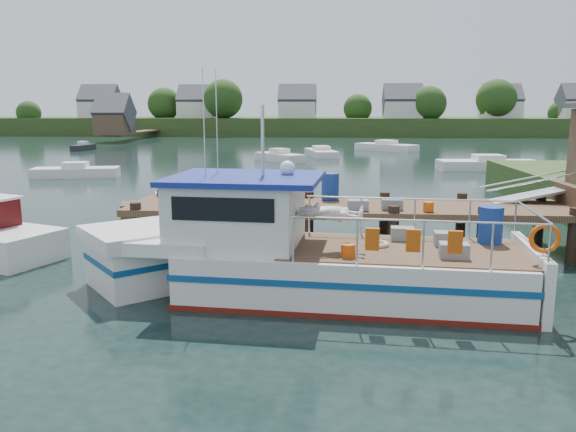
# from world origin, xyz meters

# --- Properties ---
(ground_plane) EXTENTS (160.00, 160.00, 0.00)m
(ground_plane) POSITION_xyz_m (0.00, 0.00, 0.00)
(ground_plane) COLOR black
(far_shore) EXTENTS (140.00, 42.55, 9.22)m
(far_shore) POSITION_xyz_m (0.01, 82.37, 2.10)
(far_shore) COLOR #2F461D
(far_shore) RESTS_ON ground
(dock) EXTENTS (16.60, 3.00, 4.78)m
(dock) POSITION_xyz_m (6.51, 0.01, 2.24)
(dock) COLOR #4F3925
(dock) RESTS_ON ground
(lobster_boat) EXTENTS (10.87, 3.93, 5.22)m
(lobster_boat) POSITION_xyz_m (-0.64, -4.49, 0.95)
(lobster_boat) COLOR silver
(lobster_boat) RESTS_ON ground
(moored_rowboat) EXTENTS (3.89, 2.26, 1.07)m
(moored_rowboat) POSITION_xyz_m (-6.15, 4.44, 0.40)
(moored_rowboat) COLOR #4F3925
(moored_rowboat) RESTS_ON ground
(moored_far) EXTENTS (6.56, 5.96, 1.13)m
(moored_far) POSITION_xyz_m (6.24, 42.85, 0.42)
(moored_far) COLOR silver
(moored_far) RESTS_ON ground
(moored_a) EXTENTS (5.55, 2.83, 0.98)m
(moored_a) POSITION_xyz_m (-16.02, 17.68, 0.36)
(moored_a) COLOR silver
(moored_a) RESTS_ON ground
(moored_b) EXTENTS (4.54, 4.91, 1.11)m
(moored_b) POSITION_xyz_m (-3.91, 29.41, 0.41)
(moored_b) COLOR silver
(moored_b) RESTS_ON ground
(moored_c) EXTENTS (7.14, 2.80, 1.11)m
(moored_c) POSITION_xyz_m (11.58, 23.94, 0.41)
(moored_c) COLOR silver
(moored_c) RESTS_ON ground
(moored_d) EXTENTS (3.31, 6.15, 0.99)m
(moored_d) POSITION_xyz_m (-0.52, 34.84, 0.37)
(moored_d) COLOR silver
(moored_d) RESTS_ON ground
(moored_e) EXTENTS (1.47, 3.53, 0.95)m
(moored_e) POSITION_xyz_m (-25.97, 41.31, 0.35)
(moored_e) COLOR black
(moored_e) RESTS_ON ground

